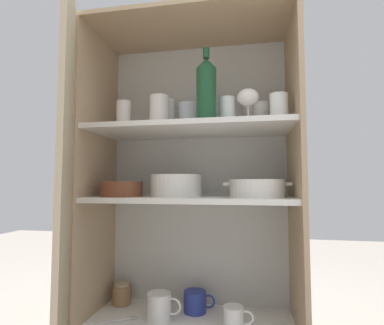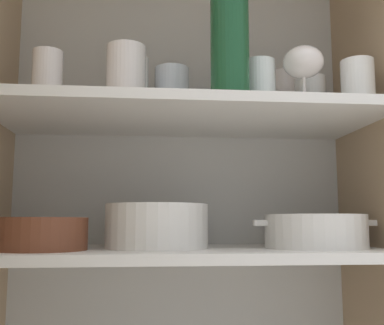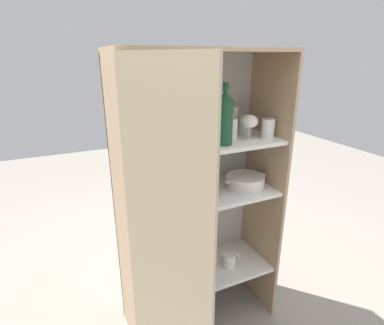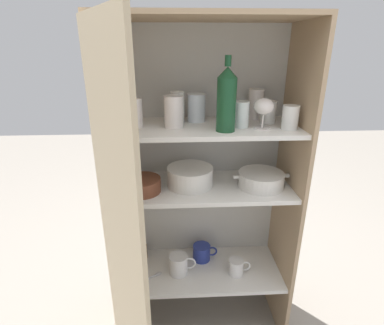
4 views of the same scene
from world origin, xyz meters
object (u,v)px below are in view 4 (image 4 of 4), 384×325
casserole_dish (261,179)px  coffee_mug_primary (179,264)px  mixing_bowl_large (142,184)px  plate_stack_white (190,176)px  wine_bottle (227,99)px  storage_jar (140,251)px

casserole_dish → coffee_mug_primary: 0.61m
mixing_bowl_large → plate_stack_white: bearing=13.4°
wine_bottle → plate_stack_white: bearing=146.3°
casserole_dish → coffee_mug_primary: size_ratio=1.88×
mixing_bowl_large → storage_jar: 0.51m
plate_stack_white → mixing_bowl_large: 0.22m
coffee_mug_primary → mixing_bowl_large: bearing=-170.6°
wine_bottle → plate_stack_white: (-0.14, 0.09, -0.37)m
mixing_bowl_large → storage_jar: mixing_bowl_large is taller
mixing_bowl_large → coffee_mug_primary: (0.16, 0.03, -0.47)m
plate_stack_white → storage_jar: bearing=159.9°
mixing_bowl_large → casserole_dish: bearing=2.5°
plate_stack_white → storage_jar: plate_stack_white is taller
mixing_bowl_large → wine_bottle: bearing=-6.6°
wine_bottle → coffee_mug_primary: (-0.20, 0.07, -0.85)m
wine_bottle → storage_jar: bearing=154.9°
casserole_dish → storage_jar: bearing=167.9°
coffee_mug_primary → storage_jar: coffee_mug_primary is taller
coffee_mug_primary → casserole_dish: bearing=-0.4°
coffee_mug_primary → wine_bottle: bearing=-18.7°
casserole_dish → coffee_mug_primary: casserole_dish is taller
wine_bottle → mixing_bowl_large: wine_bottle is taller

